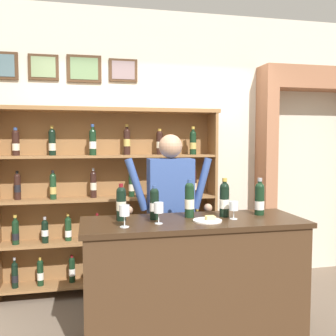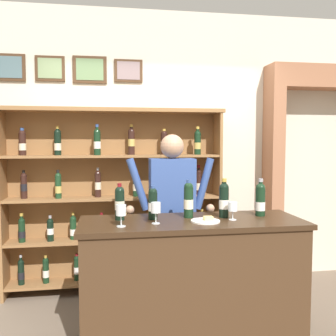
{
  "view_description": "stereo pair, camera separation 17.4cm",
  "coord_description": "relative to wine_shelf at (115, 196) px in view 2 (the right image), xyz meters",
  "views": [
    {
      "loc": [
        -0.71,
        -2.81,
        1.62
      ],
      "look_at": [
        -0.05,
        0.28,
        1.39
      ],
      "focal_mm": 39.81,
      "sensor_mm": 36.0,
      "label": 1
    },
    {
      "loc": [
        -0.54,
        -2.84,
        1.62
      ],
      "look_at": [
        -0.05,
        0.28,
        1.39
      ],
      "focal_mm": 39.81,
      "sensor_mm": 36.0,
      "label": 2
    }
  ],
  "objects": [
    {
      "name": "cheese_plate",
      "position": [
        0.68,
        -1.25,
        -0.03
      ],
      "size": [
        0.23,
        0.23,
        0.04
      ],
      "color": "white",
      "rests_on": "tasting_counter"
    },
    {
      "name": "archway_doorway",
      "position": [
        2.45,
        0.14,
        0.37
      ],
      "size": [
        1.41,
        0.45,
        2.49
      ],
      "color": "#9E6647",
      "rests_on": "ground"
    },
    {
      "name": "tasting_bottle_prosecco",
      "position": [
        0.87,
        -1.11,
        0.11
      ],
      "size": [
        0.08,
        0.08,
        0.32
      ],
      "color": "black",
      "rests_on": "tasting_counter"
    },
    {
      "name": "wine_glass_left",
      "position": [
        0.91,
        -1.22,
        0.06
      ],
      "size": [
        0.07,
        0.07,
        0.14
      ],
      "color": "silver",
      "rests_on": "tasting_counter"
    },
    {
      "name": "back_wall",
      "position": [
        0.49,
        0.26,
        0.5
      ],
      "size": [
        12.0,
        0.19,
        3.07
      ],
      "color": "beige",
      "rests_on": "ground"
    },
    {
      "name": "tasting_bottle_rosso",
      "position": [
        0.03,
        -1.07,
        0.1
      ],
      "size": [
        0.08,
        0.08,
        0.29
      ],
      "color": "black",
      "rests_on": "tasting_counter"
    },
    {
      "name": "tasting_counter",
      "position": [
        0.59,
        -1.17,
        -0.54
      ],
      "size": [
        1.77,
        0.64,
        1.0
      ],
      "color": "#422B19",
      "rests_on": "ground"
    },
    {
      "name": "wine_glass_right",
      "position": [
        0.03,
        -1.31,
        0.08
      ],
      "size": [
        0.07,
        0.07,
        0.16
      ],
      "color": "silver",
      "rests_on": "tasting_counter"
    },
    {
      "name": "tasting_bottle_brunello",
      "position": [
        1.19,
        -1.09,
        0.1
      ],
      "size": [
        0.08,
        0.08,
        0.31
      ],
      "color": "black",
      "rests_on": "tasting_counter"
    },
    {
      "name": "shopkeeper",
      "position": [
        0.52,
        -0.63,
        0.01
      ],
      "size": [
        0.84,
        0.22,
        1.68
      ],
      "color": "#2D3347",
      "rests_on": "ground"
    },
    {
      "name": "tasting_bottle_chianti",
      "position": [
        0.58,
        -1.07,
        0.11
      ],
      "size": [
        0.08,
        0.08,
        0.31
      ],
      "color": "black",
      "rests_on": "tasting_counter"
    },
    {
      "name": "wine_glass_spare",
      "position": [
        0.29,
        -1.25,
        0.08
      ],
      "size": [
        0.07,
        0.07,
        0.16
      ],
      "color": "silver",
      "rests_on": "tasting_counter"
    },
    {
      "name": "wine_shelf",
      "position": [
        0.0,
        0.0,
        0.0
      ],
      "size": [
        2.33,
        0.32,
        1.96
      ],
      "color": "olive",
      "rests_on": "ground"
    },
    {
      "name": "tasting_bottle_riserva",
      "position": [
        0.29,
        -1.09,
        0.09
      ],
      "size": [
        0.07,
        0.07,
        0.27
      ],
      "color": "black",
      "rests_on": "tasting_counter"
    }
  ]
}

